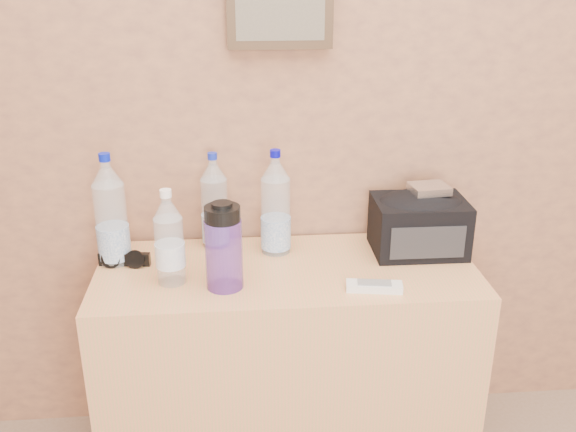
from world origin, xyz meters
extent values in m
plane|color=#B17950|center=(0.00, 2.00, 1.35)|extent=(4.00, 0.00, 4.00)
cube|color=tan|center=(-0.16, 1.75, 0.34)|extent=(1.10, 0.46, 0.69)
cylinder|color=silver|center=(-0.66, 1.84, 0.83)|extent=(0.09, 0.09, 0.29)
cylinder|color=#0819B7|center=(-0.66, 1.84, 1.01)|extent=(0.03, 0.03, 0.02)
cylinder|color=white|center=(-0.37, 1.93, 0.82)|extent=(0.08, 0.08, 0.26)
cylinder|color=#1325AF|center=(-0.37, 1.93, 0.97)|extent=(0.03, 0.03, 0.02)
cylinder|color=silver|center=(-0.18, 1.87, 0.83)|extent=(0.09, 0.09, 0.28)
cylinder|color=#0806AB|center=(-0.18, 1.87, 1.00)|extent=(0.03, 0.03, 0.02)
cylinder|color=silver|center=(-0.48, 1.70, 0.80)|extent=(0.08, 0.08, 0.23)
cylinder|color=white|center=(-0.48, 1.70, 0.95)|extent=(0.03, 0.03, 0.02)
cylinder|color=#5A2EA0|center=(-0.34, 1.66, 0.78)|extent=(0.10, 0.10, 0.19)
cylinder|color=black|center=(-0.34, 1.66, 0.91)|extent=(0.10, 0.10, 0.05)
cube|color=beige|center=(0.06, 1.60, 0.70)|extent=(0.16, 0.07, 0.02)
cube|color=white|center=(0.27, 1.85, 0.88)|extent=(0.12, 0.10, 0.02)
camera|label=1|loc=(-0.30, 0.10, 1.53)|focal=40.00mm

